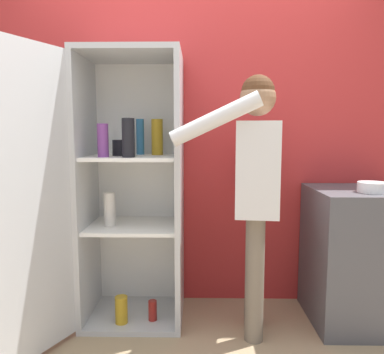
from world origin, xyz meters
TOP-DOWN VIEW (x-y plane):
  - wall_back at (0.00, 0.98)m, footprint 7.00×0.06m
  - refrigerator at (-0.51, 0.56)m, footprint 1.00×1.15m
  - person at (0.41, 0.45)m, footprint 0.68×0.59m
  - counter at (1.16, 0.62)m, footprint 0.64×0.62m
  - bowl at (1.17, 0.50)m, footprint 0.18×0.18m

SIDE VIEW (x-z plane):
  - counter at x=1.16m, z-range 0.00..0.92m
  - refrigerator at x=-0.51m, z-range 0.00..1.82m
  - bowl at x=1.17m, z-range 0.92..0.98m
  - person at x=0.41m, z-range 0.21..1.85m
  - wall_back at x=0.00m, z-range 0.00..2.55m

